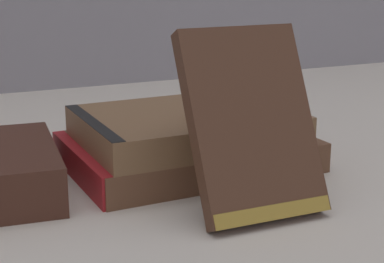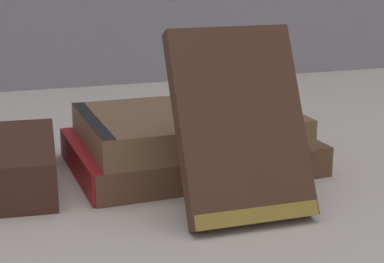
% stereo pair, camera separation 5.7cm
% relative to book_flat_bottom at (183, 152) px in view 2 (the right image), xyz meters
% --- Properties ---
extents(ground_plane, '(3.00, 3.00, 0.00)m').
position_rel_book_flat_bottom_xyz_m(ground_plane, '(0.01, -0.05, -0.01)').
color(ground_plane, beige).
extents(book_flat_bottom, '(0.23, 0.17, 0.03)m').
position_rel_book_flat_bottom_xyz_m(book_flat_bottom, '(0.00, 0.00, 0.00)').
color(book_flat_bottom, brown).
rests_on(book_flat_bottom, ground_plane).
extents(book_flat_top, '(0.20, 0.15, 0.03)m').
position_rel_book_flat_bottom_xyz_m(book_flat_top, '(-0.00, -0.01, 0.03)').
color(book_flat_top, brown).
rests_on(book_flat_top, book_flat_bottom).
extents(book_leaning_front, '(0.10, 0.08, 0.15)m').
position_rel_book_flat_bottom_xyz_m(book_leaning_front, '(0.01, -0.13, 0.06)').
color(book_leaning_front, '#4C2D1E').
rests_on(book_leaning_front, ground_plane).
extents(pocket_watch, '(0.06, 0.06, 0.01)m').
position_rel_book_flat_bottom_xyz_m(pocket_watch, '(0.02, -0.04, 0.05)').
color(pocket_watch, silver).
rests_on(pocket_watch, book_flat_top).
extents(reading_glasses, '(0.12, 0.08, 0.00)m').
position_rel_book_flat_bottom_xyz_m(reading_glasses, '(-0.04, 0.15, -0.01)').
color(reading_glasses, '#4C3828').
rests_on(reading_glasses, ground_plane).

